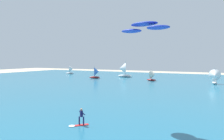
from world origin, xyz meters
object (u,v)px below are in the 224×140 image
Objects in this scene: sailboat_far_right at (96,73)px; sailboat_leading at (215,77)px; kitesurfer at (79,119)px; sailboat_mid_right at (153,75)px; kite at (144,27)px; sailboat_outermost at (71,70)px; sailboat_center_horizon at (123,70)px.

sailboat_far_right is 35.27m from sailboat_leading.
kitesurfer is 45.71m from sailboat_mid_right.
sailboat_leading is at bearing 0.09° from sailboat_far_right.
sailboat_mid_right is (18.92, 0.37, -0.29)m from sailboat_far_right.
kitesurfer is at bearing -156.39° from kite.
sailboat_outermost is (-39.15, 12.25, 0.24)m from sailboat_mid_right.
kite is at bearing -46.64° from sailboat_outermost.
sailboat_leading is at bearing 85.12° from kite.
sailboat_center_horizon reaches higher than sailboat_far_right.
sailboat_outermost is at bearing 167.24° from sailboat_leading.
kite reaches higher than kitesurfer.
kitesurfer is 0.33× the size of sailboat_center_horizon.
kite is 1.04× the size of sailboat_center_horizon.
sailboat_far_right is at bearing 120.16° from kitesurfer.
sailboat_leading reaches higher than sailboat_outermost.
kite is 1.39× the size of sailboat_leading.
kite is 53.37m from sailboat_far_right.
sailboat_far_right reaches higher than sailboat_outermost.
sailboat_outermost is 0.71× the size of sailboat_center_horizon.
sailboat_center_horizon is (-13.28, 8.13, 0.99)m from sailboat_mid_right.
kite is 1.46× the size of sailboat_outermost.
sailboat_mid_right is 0.87× the size of sailboat_outermost.
kite is at bearing -94.88° from sailboat_leading.
sailboat_far_right is at bearing -31.97° from sailboat_outermost.
sailboat_far_right is 0.73× the size of sailboat_center_horizon.
sailboat_leading is (55.50, -12.57, 0.10)m from sailboat_outermost.
kite reaches higher than sailboat_leading.
sailboat_center_horizon is at bearing 117.10° from kite.
sailboat_leading is (3.62, 42.37, -7.49)m from kite.
sailboat_center_horizon is at bearing 110.92° from kitesurfer.
sailboat_far_right is 1.03× the size of sailboat_outermost.
sailboat_mid_right reaches higher than kitesurfer.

